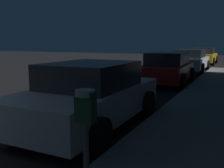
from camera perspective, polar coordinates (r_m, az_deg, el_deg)
name	(u,v)px	position (r m, az deg, el deg)	size (l,w,h in m)	color
parking_meter	(86,121)	(2.55, -5.77, -8.07)	(0.19, 0.19, 1.28)	#59595B
car_silver	(89,95)	(5.85, -4.94, -2.39)	(2.12, 4.12, 1.43)	#B7B7BF
car_red	(168,68)	(12.16, 12.04, 3.43)	(2.11, 4.27, 1.43)	maroon
car_white	(190,60)	(17.77, 16.66, 4.97)	(2.13, 4.58, 1.43)	silver
car_yellow_cab	(203,56)	(24.27, 19.33, 5.80)	(2.14, 4.30, 1.43)	gold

